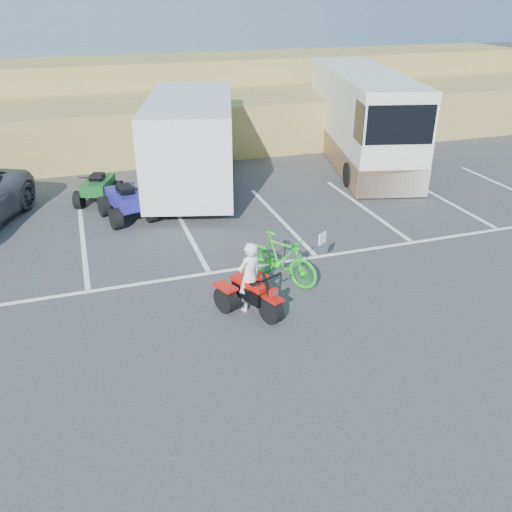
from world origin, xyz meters
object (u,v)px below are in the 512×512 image
object	(u,v)px
red_trike_atv	(254,312)
cargo_trailer	(192,141)
green_dirt_bike	(281,258)
quad_atv_blue	(128,218)
rider	(249,277)
quad_atv_green	(100,202)
rv_motorhome	(360,123)

from	to	relation	value
red_trike_atv	cargo_trailer	world-z (taller)	cargo_trailer
green_dirt_bike	red_trike_atv	bearing A→B (deg)	-166.09
green_dirt_bike	quad_atv_blue	world-z (taller)	green_dirt_bike
rider	quad_atv_green	size ratio (longest dim) A/B	0.98
green_dirt_bike	rv_motorhome	distance (m)	10.28
cargo_trailer	rv_motorhome	bearing A→B (deg)	27.42
rider	rv_motorhome	bearing A→B (deg)	-151.29
cargo_trailer	quad_atv_blue	bearing A→B (deg)	-125.38
red_trike_atv	quad_atv_green	distance (m)	7.89
quad_atv_blue	rider	bearing A→B (deg)	-84.63
rv_motorhome	quad_atv_green	xyz separation A→B (m)	(-9.73, -1.73, -1.39)
rider	green_dirt_bike	bearing A→B (deg)	-160.91
red_trike_atv	quad_atv_green	xyz separation A→B (m)	(-2.55, 7.47, 0.00)
rider	cargo_trailer	world-z (taller)	cargo_trailer
quad_atv_green	cargo_trailer	bearing A→B (deg)	26.49
cargo_trailer	quad_atv_blue	xyz separation A→B (m)	(-2.34, -1.91, -1.59)
green_dirt_bike	rv_motorhome	bearing A→B (deg)	19.13
cargo_trailer	quad_atv_green	xyz separation A→B (m)	(-3.01, -0.31, -1.59)
red_trike_atv	green_dirt_bike	distance (m)	1.54
green_dirt_bike	rv_motorhome	xyz separation A→B (m)	(6.21, 8.15, 0.83)
red_trike_atv	quad_atv_green	bearing A→B (deg)	86.13
rv_motorhome	quad_atv_green	bearing A→B (deg)	-156.00
red_trike_atv	quad_atv_green	size ratio (longest dim) A/B	0.95
quad_atv_blue	cargo_trailer	bearing A→B (deg)	26.93
red_trike_atv	rv_motorhome	bearing A→B (deg)	29.36
rv_motorhome	rider	bearing A→B (deg)	-114.70
quad_atv_green	red_trike_atv	bearing A→B (deg)	-50.49
rider	rv_motorhome	distance (m)	11.62
rv_motorhome	quad_atv_green	world-z (taller)	rv_motorhome
green_dirt_bike	cargo_trailer	world-z (taller)	cargo_trailer
quad_atv_blue	quad_atv_green	size ratio (longest dim) A/B	1.09
cargo_trailer	quad_atv_green	bearing A→B (deg)	-158.78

